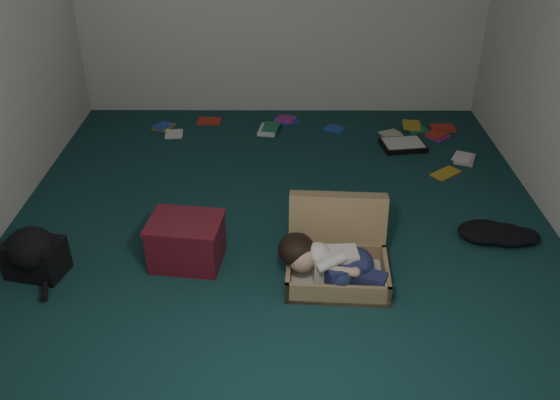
{
  "coord_description": "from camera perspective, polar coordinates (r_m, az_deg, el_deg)",
  "views": [
    {
      "loc": [
        0.01,
        -3.57,
        2.42
      ],
      "look_at": [
        0.0,
        -0.15,
        0.35
      ],
      "focal_mm": 38.0,
      "sensor_mm": 36.0,
      "label": 1
    }
  ],
  "objects": [
    {
      "name": "floor",
      "position": [
        4.31,
        0.01,
        -2.94
      ],
      "size": [
        4.5,
        4.5,
        0.0
      ],
      "primitive_type": "plane",
      "color": "#14393A",
      "rests_on": "ground"
    },
    {
      "name": "wall_front",
      "position": [
        1.73,
        -0.31,
        -9.19
      ],
      "size": [
        4.5,
        0.0,
        4.5
      ],
      "primitive_type": "plane",
      "rotation": [
        -1.57,
        0.0,
        0.0
      ],
      "color": "silver",
      "rests_on": "ground"
    },
    {
      "name": "suitcase",
      "position": [
        3.87,
        5.52,
        -5.06
      ],
      "size": [
        0.68,
        0.66,
        0.47
      ],
      "rotation": [
        0.0,
        0.0,
        -0.06
      ],
      "color": "#9F8257",
      "rests_on": "floor"
    },
    {
      "name": "person",
      "position": [
        3.72,
        4.92,
        -6.0
      ],
      "size": [
        0.69,
        0.36,
        0.29
      ],
      "rotation": [
        0.0,
        0.0,
        -0.06
      ],
      "color": "white",
      "rests_on": "suitcase"
    },
    {
      "name": "maroon_bin",
      "position": [
        3.96,
        -8.98,
        -3.96
      ],
      "size": [
        0.51,
        0.43,
        0.33
      ],
      "rotation": [
        0.0,
        0.0,
        -0.13
      ],
      "color": "maroon",
      "rests_on": "floor"
    },
    {
      "name": "backpack",
      "position": [
        4.15,
        -22.51,
        -5.04
      ],
      "size": [
        0.51,
        0.45,
        0.27
      ],
      "primitive_type": null,
      "rotation": [
        0.0,
        0.0,
        -0.23
      ],
      "color": "black",
      "rests_on": "floor"
    },
    {
      "name": "clothing_pile",
      "position": [
        4.48,
        20.82,
        -2.63
      ],
      "size": [
        0.6,
        0.55,
        0.15
      ],
      "primitive_type": null,
      "rotation": [
        0.0,
        0.0,
        0.41
      ],
      "color": "black",
      "rests_on": "floor"
    },
    {
      "name": "paper_tray",
      "position": [
        5.6,
        11.75,
        5.21
      ],
      "size": [
        0.42,
        0.34,
        0.05
      ],
      "rotation": [
        0.0,
        0.0,
        0.15
      ],
      "color": "black",
      "rests_on": "floor"
    },
    {
      "name": "book_scatter",
      "position": [
        5.75,
        5.15,
        6.3
      ],
      "size": [
        3.0,
        1.35,
        0.02
      ],
      "color": "gold",
      "rests_on": "floor"
    }
  ]
}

